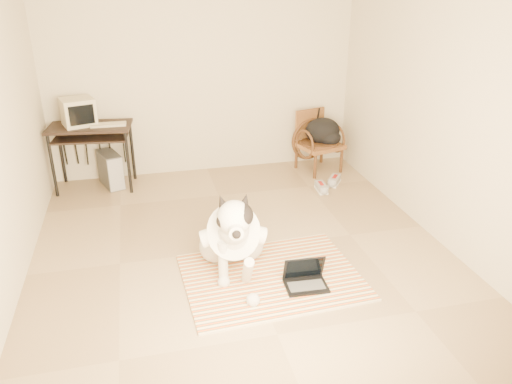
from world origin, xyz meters
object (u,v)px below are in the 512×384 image
object	(u,v)px
laptop	(305,279)
backpack	(324,132)
pc_tower	(111,169)
crt_monitor	(78,112)
dog	(233,236)
computer_desk	(91,135)
rattan_chair	(317,141)

from	to	relation	value
laptop	backpack	size ratio (longest dim) A/B	0.79
backpack	pc_tower	bearing A→B (deg)	178.11
pc_tower	backpack	distance (m)	2.85
crt_monitor	pc_tower	bearing A→B (deg)	-6.37
dog	computer_desk	xyz separation A→B (m)	(-1.30, 2.30, 0.34)
computer_desk	pc_tower	size ratio (longest dim) A/B	2.05
rattan_chair	backpack	world-z (taller)	rattan_chair
dog	crt_monitor	world-z (taller)	crt_monitor
rattan_chair	backpack	bearing A→B (deg)	-13.83
dog	rattan_chair	bearing A→B (deg)	54.16
dog	crt_monitor	xyz separation A→B (m)	(-1.41, 2.36, 0.61)
laptop	crt_monitor	bearing A→B (deg)	125.61
laptop	rattan_chair	distance (m)	2.87
laptop	rattan_chair	size ratio (longest dim) A/B	0.47
dog	pc_tower	bearing A→B (deg)	115.81
laptop	pc_tower	world-z (taller)	pc_tower
crt_monitor	pc_tower	world-z (taller)	crt_monitor
dog	backpack	distance (m)	2.81
backpack	rattan_chair	bearing A→B (deg)	166.17
computer_desk	rattan_chair	bearing A→B (deg)	-0.98
crt_monitor	dog	bearing A→B (deg)	-59.04
computer_desk	pc_tower	bearing A→B (deg)	7.57
crt_monitor	rattan_chair	distance (m)	3.09
pc_tower	rattan_chair	size ratio (longest dim) A/B	0.63
laptop	crt_monitor	xyz separation A→B (m)	(-1.97, 2.76, 0.90)
dog	pc_tower	distance (m)	2.59
crt_monitor	backpack	world-z (taller)	crt_monitor
computer_desk	backpack	size ratio (longest dim) A/B	2.17
crt_monitor	computer_desk	bearing A→B (deg)	-26.85
pc_tower	rattan_chair	distance (m)	2.76
laptop	rattan_chair	world-z (taller)	rattan_chair
laptop	backpack	xyz separation A→B (m)	(1.15, 2.63, 0.45)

